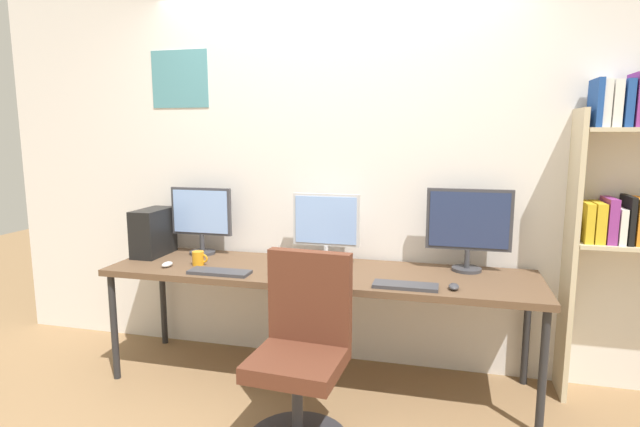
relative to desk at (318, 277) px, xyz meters
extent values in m
cube|color=silver|center=(0.00, 0.42, 0.61)|extent=(5.07, 0.10, 2.60)
cube|color=teal|center=(-1.11, 0.37, 1.27)|extent=(0.44, 0.01, 0.40)
cube|color=brown|center=(0.00, 0.00, 0.03)|extent=(2.67, 0.68, 0.04)
cylinder|color=#262628|center=(-1.28, -0.29, -0.34)|extent=(0.04, 0.04, 0.70)
cylinder|color=#262628|center=(1.28, -0.29, -0.34)|extent=(0.04, 0.04, 0.70)
cylinder|color=#262628|center=(-1.28, 0.29, -0.34)|extent=(0.04, 0.04, 0.70)
cylinder|color=#262628|center=(1.28, 0.29, -0.34)|extent=(0.04, 0.04, 0.70)
cube|color=beige|center=(1.48, 0.23, 0.17)|extent=(0.03, 0.28, 1.73)
cube|color=gold|center=(1.56, 0.23, 0.38)|extent=(0.04, 0.22, 0.23)
cube|color=gold|center=(1.61, 0.24, 0.38)|extent=(0.05, 0.22, 0.23)
cube|color=#8C338C|center=(1.67, 0.23, 0.40)|extent=(0.05, 0.22, 0.26)
cube|color=white|center=(1.72, 0.23, 0.37)|extent=(0.04, 0.22, 0.21)
cube|color=black|center=(1.77, 0.23, 0.40)|extent=(0.03, 0.22, 0.27)
cube|color=orange|center=(1.82, 0.23, 0.40)|extent=(0.05, 0.22, 0.26)
cube|color=#1E4799|center=(1.55, 0.22, 1.06)|extent=(0.03, 0.22, 0.27)
cube|color=white|center=(1.59, 0.24, 1.05)|extent=(0.04, 0.22, 0.26)
cube|color=white|center=(1.64, 0.24, 1.05)|extent=(0.05, 0.22, 0.26)
cube|color=#1E4799|center=(1.70, 0.23, 1.05)|extent=(0.04, 0.22, 0.26)
cube|color=#8C338C|center=(1.74, 0.22, 1.07)|extent=(0.03, 0.22, 0.29)
cylinder|color=#2D2D33|center=(0.08, -0.73, -0.44)|extent=(0.06, 0.06, 0.38)
cube|color=#592D1E|center=(0.08, -0.73, -0.22)|extent=(0.47, 0.47, 0.08)
cube|color=#592D1E|center=(0.09, -0.54, 0.06)|extent=(0.44, 0.10, 0.48)
cylinder|color=#38383D|center=(-0.90, 0.21, 0.06)|extent=(0.18, 0.18, 0.02)
cylinder|color=#38383D|center=(-0.90, 0.21, 0.13)|extent=(0.03, 0.03, 0.12)
cube|color=#38383D|center=(-0.90, 0.21, 0.35)|extent=(0.44, 0.03, 0.33)
cube|color=#8CB2F2|center=(-0.90, 0.20, 0.35)|extent=(0.41, 0.01, 0.30)
cylinder|color=silver|center=(0.00, 0.21, 0.06)|extent=(0.18, 0.18, 0.02)
cylinder|color=silver|center=(0.00, 0.21, 0.11)|extent=(0.03, 0.03, 0.09)
cube|color=silver|center=(0.00, 0.21, 0.33)|extent=(0.44, 0.03, 0.34)
cube|color=#8CB2F2|center=(0.00, 0.20, 0.33)|extent=(0.41, 0.01, 0.31)
cylinder|color=#38383D|center=(0.90, 0.21, 0.06)|extent=(0.18, 0.18, 0.02)
cylinder|color=#38383D|center=(0.90, 0.21, 0.12)|extent=(0.03, 0.03, 0.11)
cube|color=#38383D|center=(0.90, 0.21, 0.37)|extent=(0.51, 0.03, 0.38)
cube|color=navy|center=(0.90, 0.20, 0.37)|extent=(0.47, 0.01, 0.34)
cube|color=black|center=(-1.21, 0.10, 0.21)|extent=(0.17, 0.34, 0.32)
cube|color=#38383D|center=(-0.56, -0.23, 0.06)|extent=(0.38, 0.13, 0.02)
cube|color=#38383D|center=(0.56, -0.23, 0.06)|extent=(0.36, 0.13, 0.02)
ellipsoid|color=#38383D|center=(0.82, -0.20, 0.06)|extent=(0.06, 0.10, 0.03)
ellipsoid|color=silver|center=(-0.95, -0.17, 0.06)|extent=(0.06, 0.10, 0.03)
cube|color=#2D2D2D|center=(-0.12, -0.05, 0.06)|extent=(0.35, 0.26, 0.02)
cylinder|color=orange|center=(-0.78, -0.07, 0.09)|extent=(0.08, 0.08, 0.09)
torus|color=orange|center=(-0.74, -0.07, 0.09)|extent=(0.06, 0.01, 0.06)
camera|label=1|loc=(0.76, -2.96, 0.89)|focal=28.30mm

